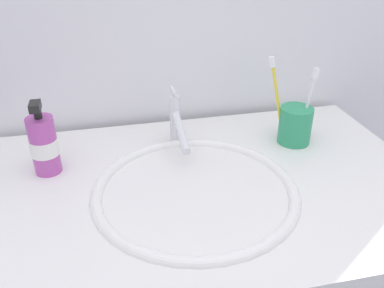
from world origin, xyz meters
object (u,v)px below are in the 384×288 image
faucet (177,123)px  soap_dispenser (44,145)px  toothbrush_yellow (277,94)px  toothbrush_white (309,100)px  toothbrush_cup (295,125)px

faucet → soap_dispenser: 0.29m
toothbrush_yellow → soap_dispenser: (-0.52, -0.03, -0.05)m
toothbrush_white → faucet: bearing=172.1°
toothbrush_yellow → soap_dispenser: size_ratio=1.23×
faucet → soap_dispenser: (-0.29, -0.05, 0.00)m
toothbrush_yellow → toothbrush_cup: bearing=-26.9°
toothbrush_white → toothbrush_yellow: toothbrush_yellow is taller
toothbrush_white → toothbrush_yellow: bearing=160.9°
soap_dispenser → faucet: bearing=9.5°
toothbrush_cup → toothbrush_yellow: size_ratio=0.44×
toothbrush_white → toothbrush_yellow: size_ratio=0.88×
faucet → toothbrush_white: (0.30, -0.04, 0.04)m
toothbrush_cup → soap_dispenser: (-0.56, -0.01, 0.02)m
toothbrush_yellow → soap_dispenser: bearing=-176.7°
toothbrush_cup → toothbrush_white: bearing=-3.3°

